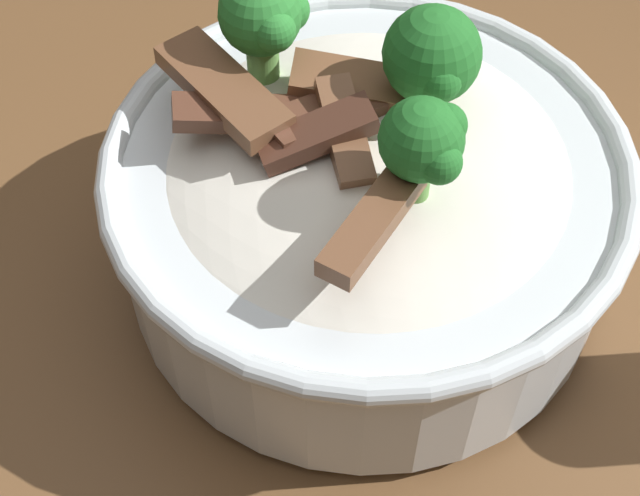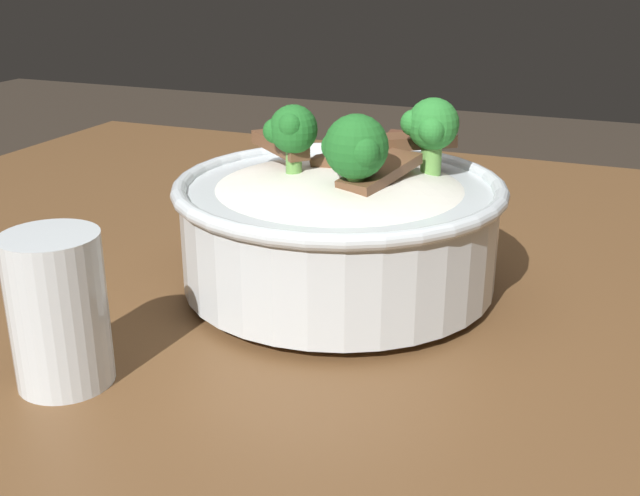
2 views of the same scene
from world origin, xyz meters
name	(u,v)px [view 1 (image 1 of 2)]	position (x,y,z in m)	size (l,w,h in m)	color
dining_table	(385,265)	(0.00, 0.00, 0.72)	(1.29, 1.04, 0.81)	brown
rice_bowl	(366,196)	(0.07, -0.03, 0.87)	(0.26, 0.26, 0.15)	silver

